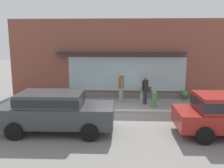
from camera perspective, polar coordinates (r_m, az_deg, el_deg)
The scene contains 11 objects.
ground_plane at distance 12.82m, azimuth 1.64°, elevation -6.33°, with size 60.00×60.00×0.00m, color gray.
curb_strip at distance 12.61m, azimuth 1.62°, elevation -6.33°, with size 14.00×0.24×0.12m, color #B2B2AD.
storefront at distance 15.51m, azimuth 1.97°, elevation 5.65°, with size 14.00×0.81×4.92m.
fire_hydrant at distance 13.69m, azimuth 9.83°, elevation -3.37°, with size 0.42×0.40×0.90m.
pedestrian_with_handbag at distance 14.10m, azimuth 7.78°, elevation -1.01°, with size 0.55×0.44×1.60m.
pedestrian_passerby at distance 14.35m, azimuth 2.16°, elevation -0.26°, with size 0.35×0.33×1.76m.
parked_car_dark_gray at distance 10.09m, azimuth -13.09°, elevation -5.79°, with size 4.54×2.02×1.63m.
potted_plant_near_hydrant at distance 15.40m, azimuth 7.07°, elevation -1.62°, with size 0.32×0.32×1.05m.
potted_plant_by_entrance at distance 15.65m, azimuth -8.23°, elevation -2.00°, with size 0.36×0.36×0.63m.
potted_plant_window_center at distance 15.67m, azimuth 16.58°, elevation -2.46°, with size 0.39×0.39×0.57m.
potted_plant_corner_tall at distance 16.10m, azimuth -14.83°, elevation -1.99°, with size 0.37×0.37×0.60m.
Camera 1 is at (0.24, -12.27, 3.71)m, focal length 39.33 mm.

